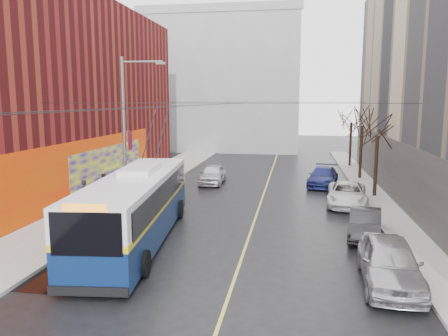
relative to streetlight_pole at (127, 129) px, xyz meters
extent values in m
plane|color=black|center=(6.14, -10.00, -4.85)|extent=(140.00, 140.00, 0.00)
cube|color=gray|center=(-1.86, 2.00, -4.77)|extent=(4.00, 60.00, 0.15)
cube|color=gray|center=(15.14, 2.00, -4.77)|extent=(2.00, 60.00, 0.15)
cube|color=#BFB74C|center=(7.64, 4.00, -4.84)|extent=(0.12, 50.00, 0.01)
cube|color=maroon|center=(-9.86, 4.00, 2.15)|extent=(12.00, 36.00, 14.00)
cube|color=#D14C04|center=(-3.82, 0.00, -2.85)|extent=(0.08, 28.00, 4.00)
cube|color=#27059A|center=(-3.78, 6.00, -3.25)|extent=(0.06, 12.00, 3.20)
cube|color=#4C4742|center=(16.11, 4.00, -2.85)|extent=(0.06, 36.00, 4.00)
cube|color=gray|center=(0.14, 35.00, 4.15)|extent=(20.00, 12.00, 18.00)
cube|color=gray|center=(0.14, 29.10, 12.65)|extent=(20.50, 0.40, 1.00)
cylinder|color=slate|center=(-0.16, 0.00, -0.35)|extent=(0.20, 0.20, 9.00)
cube|color=#550C1B|center=(0.19, 0.00, -0.65)|extent=(0.04, 0.60, 1.10)
cylinder|color=slate|center=(1.04, 0.00, 3.85)|extent=(2.40, 0.10, 0.10)
cube|color=slate|center=(2.14, 0.00, 3.75)|extent=(0.50, 0.22, 0.12)
cylinder|color=black|center=(2.34, 5.00, 1.35)|extent=(0.02, 60.00, 0.02)
cylinder|color=black|center=(3.34, 5.00, 1.35)|extent=(0.02, 60.00, 0.02)
cylinder|color=black|center=(6.14, -4.00, 1.55)|extent=(18.00, 0.02, 0.02)
cylinder|color=black|center=(6.14, 12.00, 1.55)|extent=(18.00, 0.02, 0.02)
cylinder|color=black|center=(15.14, 6.00, -2.75)|extent=(0.24, 0.24, 4.20)
cylinder|color=black|center=(15.14, 13.00, -2.61)|extent=(0.24, 0.24, 4.48)
cylinder|color=black|center=(15.14, 20.00, -2.66)|extent=(0.24, 0.24, 4.37)
cube|color=black|center=(0.61, -10.14, -4.84)|extent=(2.17, 2.57, 0.01)
ellipsoid|color=slate|center=(4.15, -0.95, 2.81)|extent=(0.44, 0.20, 0.12)
ellipsoid|color=slate|center=(4.31, 1.97, 3.12)|extent=(0.44, 0.20, 0.12)
ellipsoid|color=slate|center=(1.18, 2.24, 1.76)|extent=(0.44, 0.20, 0.12)
cube|color=#091D48|center=(2.53, -5.49, -3.87)|extent=(3.95, 12.61, 1.55)
cube|color=silver|center=(2.53, -5.49, -2.42)|extent=(3.95, 12.61, 1.34)
cube|color=gold|center=(2.53, -5.49, -3.09)|extent=(4.00, 12.65, 0.23)
cube|color=black|center=(3.17, -11.66, -2.57)|extent=(2.37, 0.29, 1.45)
cube|color=black|center=(1.89, 0.69, -2.57)|extent=(2.37, 0.29, 1.24)
cube|color=black|center=(1.18, -5.63, -2.52)|extent=(1.21, 11.31, 1.03)
cube|color=black|center=(3.89, -5.35, -2.52)|extent=(1.21, 11.31, 1.03)
cube|color=silver|center=(2.43, -4.46, -1.59)|extent=(1.76, 3.23, 0.31)
cube|color=black|center=(3.18, -11.70, -4.49)|extent=(2.68, 0.40, 0.31)
cylinder|color=black|center=(1.62, -9.74, -4.33)|extent=(0.41, 1.06, 1.03)
cylinder|color=black|center=(4.30, -9.46, -4.33)|extent=(0.41, 1.06, 1.03)
cylinder|color=black|center=(0.77, -1.51, -4.33)|extent=(0.41, 1.06, 1.03)
cylinder|color=black|center=(3.44, -1.24, -4.33)|extent=(0.41, 1.06, 1.03)
cylinder|color=black|center=(1.70, -0.90, -0.09)|extent=(0.43, 3.58, 2.54)
cylinder|color=black|center=(2.42, -0.82, -0.09)|extent=(0.43, 3.58, 2.54)
imported|color=#ACABB0|center=(13.14, -8.73, -4.01)|extent=(2.24, 5.02, 1.68)
imported|color=#242426|center=(13.14, -3.15, -4.17)|extent=(2.09, 4.27, 1.35)
imported|color=silver|center=(13.03, 3.38, -4.13)|extent=(2.88, 5.38, 1.44)
imported|color=navy|center=(11.94, 9.68, -4.12)|extent=(2.84, 5.26, 1.45)
imported|color=silver|center=(3.35, 9.25, -4.10)|extent=(1.82, 4.42, 1.50)
imported|color=black|center=(-2.26, -1.03, -3.79)|extent=(0.59, 0.75, 1.81)
imported|color=black|center=(-2.65, 2.45, -3.90)|extent=(0.92, 0.98, 1.60)
imported|color=black|center=(-0.36, 1.56, -3.87)|extent=(1.23, 1.07, 1.65)
camera|label=1|loc=(9.71, -24.24, 1.66)|focal=35.00mm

